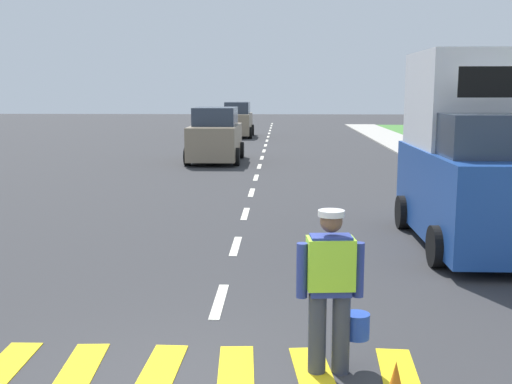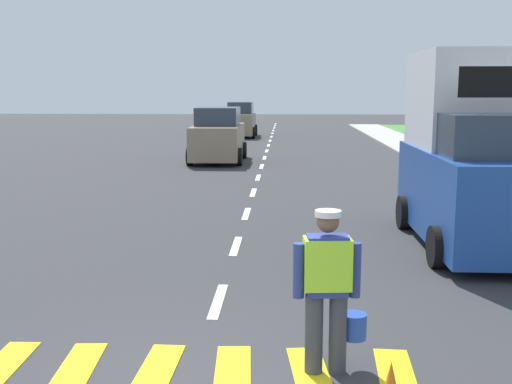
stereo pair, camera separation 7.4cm
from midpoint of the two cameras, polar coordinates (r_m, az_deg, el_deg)
The scene contains 7 objects.
ground_plane at distance 26.46m, azimuth 0.49°, elevation 3.22°, with size 96.00×96.00×0.00m, color #333335.
lane_center_line at distance 30.64m, azimuth 0.75°, elevation 4.06°, with size 0.14×46.40×0.01m.
road_worker at distance 6.24m, azimuth 6.68°, elevation -8.35°, with size 0.75×0.41×1.67m.
lane_direction_sign at distance 10.94m, azimuth 21.52°, elevation 6.53°, with size 1.16×0.11×3.20m.
delivery_truck at distance 12.00m, azimuth 19.05°, elevation 3.04°, with size 2.16×4.60×3.54m.
car_oncoming_third at distance 38.09m, azimuth -1.76°, elevation 6.56°, with size 1.89×4.14×2.11m.
car_oncoming_second at distance 24.79m, azimuth -3.83°, elevation 5.11°, with size 2.09×4.21×2.15m.
Camera 1 is at (0.83, -5.30, 2.82)m, focal length 43.54 mm.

